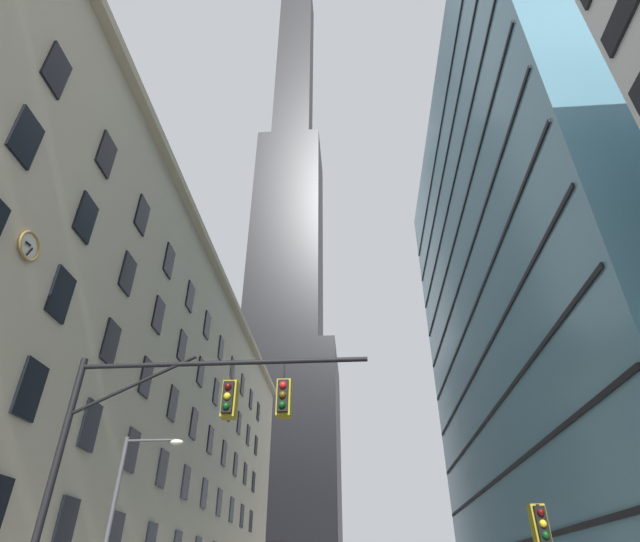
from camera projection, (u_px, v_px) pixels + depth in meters
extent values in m
cube|color=#BCAF93|center=(116.00, 412.00, 40.06)|extent=(13.55, 69.92, 27.51)
cube|color=tan|center=(220.00, 272.00, 46.67)|extent=(0.70, 69.92, 0.60)
cube|color=black|center=(65.00, 525.00, 20.98)|extent=(0.14, 1.40, 2.20)
cube|color=black|center=(115.00, 536.00, 25.18)|extent=(0.14, 1.40, 2.20)
cube|color=black|center=(30.00, 389.00, 19.04)|extent=(0.14, 1.40, 2.20)
cube|color=black|center=(90.00, 425.00, 23.24)|extent=(0.14, 1.40, 2.20)
cube|color=black|center=(132.00, 450.00, 27.45)|extent=(0.14, 1.40, 2.20)
cube|color=black|center=(162.00, 468.00, 31.65)|extent=(0.14, 1.40, 2.20)
cube|color=black|center=(186.00, 482.00, 35.85)|extent=(0.14, 1.40, 2.20)
cube|color=black|center=(204.00, 493.00, 40.05)|extent=(0.14, 1.40, 2.20)
cube|color=black|center=(219.00, 502.00, 44.26)|extent=(0.14, 1.40, 2.20)
cube|color=black|center=(232.00, 510.00, 48.46)|extent=(0.14, 1.40, 2.20)
cube|color=black|center=(242.00, 516.00, 52.66)|extent=(0.14, 1.40, 2.20)
cube|color=black|center=(251.00, 521.00, 56.87)|extent=(0.14, 1.40, 2.20)
cube|color=black|center=(61.00, 294.00, 21.30)|extent=(0.14, 1.40, 2.20)
cube|color=black|center=(110.00, 343.00, 25.50)|extent=(0.14, 1.40, 2.20)
cube|color=black|center=(146.00, 377.00, 29.71)|extent=(0.14, 1.40, 2.20)
cube|color=black|center=(173.00, 403.00, 33.91)|extent=(0.14, 1.40, 2.20)
cube|color=black|center=(194.00, 424.00, 38.11)|extent=(0.14, 1.40, 2.20)
cube|color=black|center=(210.00, 440.00, 42.32)|extent=(0.14, 1.40, 2.20)
cube|color=black|center=(224.00, 453.00, 46.52)|extent=(0.14, 1.40, 2.20)
cube|color=black|center=(236.00, 464.00, 50.72)|extent=(0.14, 1.40, 2.20)
cube|color=black|center=(245.00, 474.00, 54.92)|extent=(0.14, 1.40, 2.20)
cube|color=black|center=(253.00, 482.00, 59.13)|extent=(0.14, 1.40, 2.20)
cube|color=black|center=(26.00, 137.00, 19.36)|extent=(0.14, 1.40, 2.20)
cube|color=black|center=(86.00, 218.00, 23.56)|extent=(0.14, 1.40, 2.20)
cube|color=black|center=(128.00, 274.00, 27.77)|extent=(0.14, 1.40, 2.20)
cube|color=black|center=(158.00, 315.00, 31.97)|extent=(0.14, 1.40, 2.20)
cube|color=black|center=(182.00, 347.00, 36.17)|extent=(0.14, 1.40, 2.20)
cube|color=black|center=(201.00, 372.00, 40.37)|extent=(0.14, 1.40, 2.20)
cube|color=black|center=(216.00, 392.00, 44.58)|extent=(0.14, 1.40, 2.20)
cube|color=black|center=(229.00, 409.00, 48.78)|extent=(0.14, 1.40, 2.20)
cube|color=black|center=(239.00, 423.00, 52.98)|extent=(0.14, 1.40, 2.20)
cube|color=black|center=(248.00, 435.00, 57.19)|extent=(0.14, 1.40, 2.20)
cube|color=black|center=(256.00, 446.00, 61.39)|extent=(0.14, 1.40, 2.20)
cube|color=black|center=(57.00, 70.00, 21.62)|extent=(0.14, 1.40, 2.20)
cube|color=black|center=(106.00, 154.00, 25.82)|extent=(0.14, 1.40, 2.20)
cube|color=black|center=(142.00, 215.00, 30.03)|extent=(0.14, 1.40, 2.20)
cube|color=black|center=(169.00, 261.00, 34.23)|extent=(0.14, 1.40, 2.20)
cube|color=black|center=(190.00, 297.00, 38.43)|extent=(0.14, 1.40, 2.20)
cube|color=black|center=(207.00, 325.00, 42.64)|extent=(0.14, 1.40, 2.20)
cube|color=black|center=(221.00, 349.00, 46.84)|extent=(0.14, 1.40, 2.20)
cube|color=black|center=(233.00, 368.00, 51.04)|extent=(0.14, 1.40, 2.20)
cube|color=black|center=(242.00, 385.00, 55.24)|extent=(0.14, 1.40, 2.20)
cube|color=black|center=(251.00, 399.00, 59.45)|extent=(0.14, 1.40, 2.20)
cube|color=black|center=(258.00, 412.00, 63.65)|extent=(0.14, 1.40, 2.20)
torus|color=olive|center=(29.00, 246.00, 19.22)|extent=(0.11, 1.22, 1.22)
cylinder|color=silver|center=(28.00, 246.00, 19.22)|extent=(0.05, 1.05, 1.05)
cube|color=black|center=(28.00, 244.00, 19.11)|extent=(0.03, 0.32, 0.11)
cube|color=black|center=(30.00, 252.00, 19.17)|extent=(0.03, 0.22, 0.46)
cube|color=black|center=(278.00, 465.00, 104.84)|extent=(25.74, 25.74, 47.26)
cube|color=black|center=(288.00, 242.00, 136.07)|extent=(18.02, 18.02, 68.75)
cube|color=black|center=(295.00, 67.00, 177.71)|extent=(11.58, 11.58, 85.94)
cube|color=teal|center=(561.00, 283.00, 41.09)|extent=(15.77, 41.43, 46.15)
cube|color=black|center=(499.00, 478.00, 33.45)|extent=(0.12, 40.43, 0.24)
cube|color=black|center=(488.00, 419.00, 35.60)|extent=(0.12, 40.43, 0.24)
cube|color=black|center=(478.00, 366.00, 37.76)|extent=(0.12, 40.43, 0.24)
cube|color=black|center=(470.00, 319.00, 39.91)|extent=(0.12, 40.43, 0.24)
cube|color=black|center=(462.00, 277.00, 42.06)|extent=(0.12, 40.43, 0.24)
cube|color=black|center=(455.00, 239.00, 44.22)|extent=(0.12, 40.43, 0.24)
cube|color=black|center=(449.00, 204.00, 46.37)|extent=(0.12, 40.43, 0.24)
cube|color=black|center=(443.00, 173.00, 48.52)|extent=(0.12, 40.43, 0.24)
cube|color=black|center=(438.00, 144.00, 50.68)|extent=(0.12, 40.43, 0.24)
cylinder|color=black|center=(48.00, 493.00, 12.90)|extent=(0.20, 0.20, 7.42)
cylinder|color=black|center=(223.00, 363.00, 14.51)|extent=(8.46, 0.14, 0.14)
cylinder|color=black|center=(134.00, 385.00, 14.34)|extent=(3.47, 0.10, 1.75)
cylinder|color=black|center=(231.00, 373.00, 14.33)|extent=(0.04, 0.04, 0.60)
cube|color=black|center=(228.00, 398.00, 13.92)|extent=(0.30, 0.30, 0.90)
cube|color=olive|center=(230.00, 400.00, 14.07)|extent=(0.40, 0.40, 1.04)
sphere|color=#450808|center=(228.00, 386.00, 13.94)|extent=(0.20, 0.20, 0.20)
sphere|color=yellow|center=(227.00, 396.00, 13.79)|extent=(0.20, 0.20, 0.20)
sphere|color=#083D10|center=(226.00, 406.00, 13.64)|extent=(0.20, 0.20, 0.20)
cylinder|color=black|center=(284.00, 371.00, 14.24)|extent=(0.04, 0.04, 0.60)
cube|color=black|center=(283.00, 397.00, 13.83)|extent=(0.30, 0.30, 0.90)
cube|color=olive|center=(284.00, 399.00, 13.97)|extent=(0.40, 0.40, 1.04)
sphere|color=red|center=(283.00, 385.00, 13.85)|extent=(0.20, 0.20, 0.20)
sphere|color=#4B3A08|center=(282.00, 395.00, 13.70)|extent=(0.20, 0.20, 0.20)
sphere|color=#083D10|center=(282.00, 405.00, 13.55)|extent=(0.20, 0.20, 0.20)
cube|color=black|center=(541.00, 524.00, 13.75)|extent=(0.30, 0.30, 0.90)
cube|color=olive|center=(539.00, 525.00, 13.89)|extent=(0.40, 0.40, 1.04)
sphere|color=#450808|center=(541.00, 512.00, 13.76)|extent=(0.20, 0.20, 0.20)
sphere|color=yellow|center=(543.00, 524.00, 13.61)|extent=(0.20, 0.20, 0.20)
sphere|color=#083D10|center=(546.00, 535.00, 13.46)|extent=(0.20, 0.20, 0.20)
cylinder|color=#47474C|center=(109.00, 530.00, 19.25)|extent=(0.18, 0.18, 7.04)
cylinder|color=#47474C|center=(152.00, 440.00, 20.99)|extent=(2.18, 0.10, 0.10)
ellipsoid|color=#EFE5C6|center=(177.00, 442.00, 20.88)|extent=(0.56, 0.32, 0.24)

